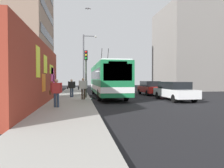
# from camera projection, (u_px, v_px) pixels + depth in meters

# --- Properties ---
(ground_plane) EXTENTS (80.00, 80.00, 0.00)m
(ground_plane) POSITION_uv_depth(u_px,v_px,m) (90.00, 99.00, 17.88)
(ground_plane) COLOR black
(sidewalk_slab) EXTENTS (48.00, 3.20, 0.15)m
(sidewalk_slab) POSITION_uv_depth(u_px,v_px,m) (72.00, 99.00, 17.62)
(sidewalk_slab) COLOR #9E9B93
(sidewalk_slab) RESTS_ON ground_plane
(graffiti_wall) EXTENTS (13.42, 0.32, 4.20)m
(graffiti_wall) POSITION_uv_depth(u_px,v_px,m) (42.00, 75.00, 13.08)
(graffiti_wall) COLOR maroon
(graffiti_wall) RESTS_ON ground_plane
(building_far_left) EXTENTS (12.11, 8.14, 19.50)m
(building_far_left) POSITION_uv_depth(u_px,v_px,m) (16.00, 19.00, 26.20)
(building_far_left) COLOR gray
(building_far_left) RESTS_ON ground_plane
(building_far_right) EXTENTS (9.60, 9.11, 13.35)m
(building_far_right) POSITION_uv_depth(u_px,v_px,m) (188.00, 50.00, 33.11)
(building_far_right) COLOR gray
(building_far_right) RESTS_ON ground_plane
(city_bus) EXTENTS (11.99, 2.52, 5.10)m
(city_bus) POSITION_uv_depth(u_px,v_px,m) (107.00, 79.00, 20.12)
(city_bus) COLOR #19723F
(city_bus) RESTS_ON ground_plane
(parked_car_white) EXTENTS (4.88, 1.88, 1.58)m
(parked_car_white) POSITION_uv_depth(u_px,v_px,m) (174.00, 91.00, 16.79)
(parked_car_white) COLOR white
(parked_car_white) RESTS_ON ground_plane
(parked_car_red) EXTENTS (4.12, 1.82, 1.58)m
(parked_car_red) POSITION_uv_depth(u_px,v_px,m) (150.00, 88.00, 22.58)
(parked_car_red) COLOR #B21E19
(parked_car_red) RESTS_ON ground_plane
(pedestrian_midblock) EXTENTS (0.22, 0.74, 1.65)m
(pedestrian_midblock) POSITION_uv_depth(u_px,v_px,m) (72.00, 87.00, 18.16)
(pedestrian_midblock) COLOR #2D3F59
(pedestrian_midblock) RESTS_ON sidewalk_slab
(pedestrian_near_wall) EXTENTS (0.22, 0.74, 1.66)m
(pedestrian_near_wall) POSITION_uv_depth(u_px,v_px,m) (56.00, 91.00, 11.64)
(pedestrian_near_wall) COLOR #2D3F59
(pedestrian_near_wall) RESTS_ON sidewalk_slab
(pedestrian_at_curb) EXTENTS (0.24, 0.77, 1.76)m
(pedestrian_at_curb) POSITION_uv_depth(u_px,v_px,m) (83.00, 87.00, 16.21)
(pedestrian_at_curb) COLOR #3F3326
(pedestrian_at_curb) RESTS_ON sidewalk_slab
(traffic_light) EXTENTS (0.49, 0.28, 4.21)m
(traffic_light) POSITION_uv_depth(u_px,v_px,m) (86.00, 66.00, 17.58)
(traffic_light) COLOR #2D382D
(traffic_light) RESTS_ON sidewalk_slab
(street_lamp) EXTENTS (0.44, 1.70, 7.00)m
(street_lamp) POSITION_uv_depth(u_px,v_px,m) (85.00, 60.00, 23.92)
(street_lamp) COLOR #4C4C51
(street_lamp) RESTS_ON sidewalk_slab
(flying_pigeons) EXTENTS (0.32, 0.55, 0.15)m
(flying_pigeons) POSITION_uv_depth(u_px,v_px,m) (88.00, 9.00, 18.93)
(flying_pigeons) COLOR gray
(curbside_puddle) EXTENTS (1.54, 1.54, 0.00)m
(curbside_puddle) POSITION_uv_depth(u_px,v_px,m) (96.00, 98.00, 18.54)
(curbside_puddle) COLOR black
(curbside_puddle) RESTS_ON ground_plane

